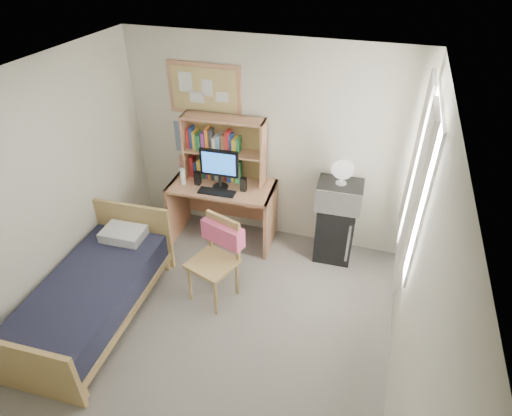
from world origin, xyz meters
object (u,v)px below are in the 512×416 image
(mini_fridge, at_px, (335,230))
(desk_chair, at_px, (212,263))
(bulletin_board, at_px, (204,90))
(desk_fan, at_px, (343,172))
(desk, at_px, (223,212))
(speaker_left, at_px, (198,178))
(monitor, at_px, (219,169))
(bed, at_px, (93,299))
(microwave, at_px, (340,195))
(speaker_right, at_px, (243,184))

(mini_fridge, bearing_deg, desk_chair, -137.75)
(bulletin_board, distance_m, desk_fan, 1.93)
(desk, relative_size, desk_chair, 1.30)
(desk, distance_m, speaker_left, 0.59)
(monitor, bearing_deg, bulletin_board, 125.20)
(bulletin_board, distance_m, mini_fridge, 2.36)
(bed, relative_size, microwave, 3.58)
(desk, xyz_separation_m, speaker_right, (0.30, -0.04, 0.50))
(desk_chair, xyz_separation_m, speaker_left, (-0.60, 1.00, 0.41))
(speaker_left, bearing_deg, desk, 11.31)
(bulletin_board, relative_size, speaker_right, 5.42)
(monitor, bearing_deg, mini_fridge, 2.74)
(desk, distance_m, bed, 1.93)
(monitor, distance_m, desk_fan, 1.48)
(mini_fridge, height_order, microwave, microwave)
(monitor, bearing_deg, desk_fan, 1.96)
(speaker_left, distance_m, microwave, 1.77)
(desk_fan, bearing_deg, speaker_right, -177.20)
(desk, distance_m, speaker_right, 0.59)
(speaker_right, bearing_deg, bed, -126.28)
(bed, bearing_deg, desk_fan, 35.55)
(desk_chair, xyz_separation_m, bed, (-1.11, -0.67, -0.25))
(desk_chair, distance_m, monitor, 1.21)
(monitor, distance_m, microwave, 1.48)
(desk_chair, bearing_deg, bulletin_board, 131.41)
(desk_chair, distance_m, mini_fridge, 1.66)
(desk, bearing_deg, monitor, -90.00)
(bulletin_board, bearing_deg, mini_fridge, -7.82)
(desk_chair, distance_m, speaker_left, 1.24)
(speaker_left, bearing_deg, mini_fridge, 2.28)
(bulletin_board, relative_size, microwave, 1.78)
(bulletin_board, relative_size, mini_fridge, 1.22)
(bulletin_board, bearing_deg, desk_fan, -8.44)
(mini_fridge, bearing_deg, bulletin_board, 169.35)
(bed, relative_size, monitor, 3.65)
(desk_chair, height_order, mini_fridge, desk_chair)
(mini_fridge, height_order, monitor, monitor)
(speaker_right, xyz_separation_m, microwave, (1.17, 0.11, 0.01))
(speaker_left, bearing_deg, speaker_right, 0.00)
(bulletin_board, height_order, speaker_right, bulletin_board)
(bulletin_board, xyz_separation_m, mini_fridge, (1.78, -0.24, -1.53))
(monitor, bearing_deg, desk, 90.00)
(desk_chair, distance_m, desk_fan, 1.79)
(desk_chair, height_order, speaker_right, desk_chair)
(speaker_left, bearing_deg, desk_fan, 1.63)
(desk_chair, xyz_separation_m, mini_fridge, (1.17, 1.17, -0.12))
(bed, bearing_deg, desk_chair, 28.01)
(bulletin_board, distance_m, microwave, 2.06)
(bed, relative_size, speaker_right, 10.88)
(bed, bearing_deg, microwave, 35.55)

